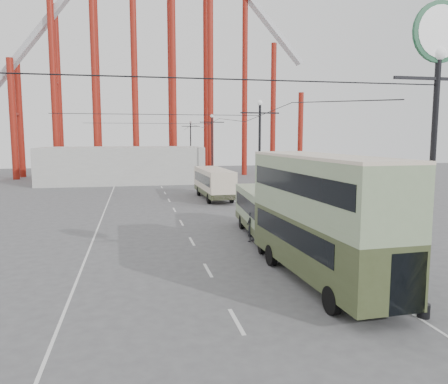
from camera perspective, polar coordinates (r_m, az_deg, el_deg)
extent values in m
plane|color=#4E4E51|center=(17.86, 3.34, -13.74)|extent=(160.00, 160.00, 0.00)
cube|color=silver|center=(35.84, -6.08, -3.10)|extent=(0.15, 82.00, 0.01)
cube|color=silver|center=(37.94, 3.44, -2.50)|extent=(0.12, 120.00, 0.01)
cube|color=silver|center=(36.76, -15.59, -3.07)|extent=(0.12, 120.00, 0.01)
cylinder|color=black|center=(16.56, 25.39, -0.01)|extent=(0.20, 0.20, 9.00)
cylinder|color=black|center=(17.55, 24.62, -13.91)|extent=(0.44, 0.44, 0.50)
cube|color=black|center=(16.57, 26.11, 13.15)|extent=(3.20, 0.10, 0.10)
sphere|color=white|center=(16.68, 26.27, 15.87)|extent=(0.44, 0.44, 0.44)
cylinder|color=#1C5433|center=(16.81, 26.40, 18.22)|extent=(2.00, 0.12, 2.00)
cylinder|color=white|center=(16.81, 26.40, 18.22)|extent=(1.70, 0.16, 1.70)
cylinder|color=black|center=(35.58, 4.65, 4.13)|extent=(0.20, 0.20, 9.00)
cylinder|color=black|center=(36.05, 4.58, -2.63)|extent=(0.44, 0.44, 0.50)
cube|color=black|center=(35.58, 4.71, 10.25)|extent=(3.20, 0.10, 0.10)
sphere|color=white|center=(35.64, 4.72, 11.54)|extent=(0.44, 0.44, 0.44)
cylinder|color=black|center=(57.02, -1.56, 5.29)|extent=(0.20, 0.20, 9.00)
cylinder|color=black|center=(57.31, -1.55, 1.03)|extent=(0.44, 0.44, 0.50)
cube|color=black|center=(57.02, -1.58, 9.10)|extent=(3.20, 0.10, 0.10)
sphere|color=white|center=(57.05, -1.58, 9.91)|extent=(0.44, 0.44, 0.44)
cylinder|color=black|center=(78.76, -4.37, 5.79)|extent=(0.20, 0.20, 9.00)
cylinder|color=black|center=(78.98, -4.34, 2.70)|extent=(0.44, 0.44, 0.50)
cube|color=black|center=(78.77, -4.40, 8.55)|extent=(3.20, 0.10, 0.10)
sphere|color=white|center=(78.79, -4.40, 9.13)|extent=(0.44, 0.44, 0.44)
cylinder|color=maroon|center=(73.32, -25.84, 8.52)|extent=(1.00, 1.00, 18.00)
cylinder|color=maroon|center=(77.21, -25.11, 8.45)|extent=(1.00, 1.00, 18.00)
cylinder|color=maroon|center=(72.41, -21.32, 12.34)|extent=(1.00, 1.00, 27.00)
cylinder|color=maroon|center=(76.35, -20.81, 12.07)|extent=(1.00, 1.00, 27.00)
cylinder|color=maroon|center=(72.28, -16.61, 16.14)|extent=(1.00, 1.00, 36.00)
cylinder|color=maroon|center=(76.22, -16.34, 15.66)|extent=(1.00, 1.00, 36.00)
cylinder|color=maroon|center=(72.92, -11.75, 19.80)|extent=(1.00, 1.00, 45.00)
cylinder|color=maroon|center=(76.83, -11.75, 19.14)|extent=(1.00, 1.00, 45.00)
cylinder|color=maroon|center=(74.04, -6.79, 22.49)|extent=(1.00, 1.00, 52.00)
cylinder|color=maroon|center=(77.89, -7.06, 21.71)|extent=(1.00, 1.00, 52.00)
cylinder|color=maroon|center=(75.20, -1.84, 23.48)|extent=(1.00, 1.00, 55.00)
cylinder|color=maroon|center=(79.00, -2.37, 22.68)|extent=(1.00, 1.00, 55.00)
cylinder|color=maroon|center=(74.91, 2.73, 13.77)|extent=(0.90, 0.90, 30.00)
cylinder|color=maroon|center=(75.94, 6.43, 10.62)|extent=(0.90, 0.90, 22.00)
cylinder|color=maroon|center=(77.48, 9.94, 7.53)|extent=(0.90, 0.90, 14.00)
cube|color=#B5B6BA|center=(77.82, 6.57, 20.22)|extent=(9.89, 2.00, 10.87)
cube|color=#ADADA7|center=(63.25, -13.11, 3.47)|extent=(22.00, 10.00, 5.00)
cube|color=#363F22|center=(19.68, 12.48, -6.65)|extent=(3.08, 10.56, 2.30)
cube|color=black|center=(19.58, 12.51, -5.31)|extent=(3.03, 8.48, 0.94)
cube|color=gray|center=(19.42, 12.58, -2.90)|extent=(3.10, 10.56, 0.31)
cube|color=gray|center=(19.23, 12.69, 0.94)|extent=(3.08, 10.56, 2.30)
cube|color=black|center=(19.22, 12.69, 1.25)|extent=(3.09, 9.94, 0.89)
cube|color=beige|center=(19.14, 12.79, 4.55)|extent=(3.10, 10.56, 0.13)
cylinder|color=black|center=(22.12, 6.19, -8.20)|extent=(0.34, 1.06, 1.05)
cylinder|color=black|center=(23.03, 11.76, -7.69)|extent=(0.34, 1.06, 1.05)
cylinder|color=black|center=(16.67, 13.91, -13.58)|extent=(0.34, 1.06, 1.05)
cylinder|color=black|center=(17.86, 20.78, -12.42)|extent=(0.34, 1.06, 1.05)
cube|color=gray|center=(27.57, 5.62, -2.69)|extent=(3.18, 10.61, 2.28)
cube|color=black|center=(27.51, 5.63, -1.91)|extent=(3.13, 9.48, 0.90)
cube|color=#363F22|center=(27.74, 5.60, -4.53)|extent=(3.21, 10.62, 0.48)
cube|color=gray|center=(27.39, 5.65, -0.18)|extent=(3.20, 10.62, 0.15)
cylinder|color=black|center=(30.43, 2.39, -4.01)|extent=(0.34, 0.97, 0.95)
cylinder|color=black|center=(30.85, 6.34, -3.89)|extent=(0.34, 0.97, 0.95)
cylinder|color=black|center=(24.41, 4.84, -6.83)|extent=(0.34, 0.97, 0.95)
cylinder|color=black|center=(24.93, 9.71, -6.61)|extent=(0.34, 0.97, 0.95)
cube|color=beige|center=(45.26, -1.35, 1.31)|extent=(2.71, 10.06, 2.40)
cube|color=black|center=(45.22, -1.35, 1.81)|extent=(2.73, 8.86, 0.95)
cube|color=#363F22|center=(45.37, -1.35, 0.11)|extent=(2.74, 10.06, 0.50)
cube|color=beige|center=(45.15, -1.35, 2.93)|extent=(2.73, 10.06, 0.16)
cylinder|color=black|center=(47.74, -3.30, 0.09)|extent=(0.30, 1.01, 1.00)
cylinder|color=black|center=(48.16, -0.64, 0.17)|extent=(0.30, 1.01, 1.00)
cylinder|color=black|center=(42.27, -2.04, -0.82)|extent=(0.30, 1.01, 1.00)
cylinder|color=black|center=(42.75, 0.94, -0.73)|extent=(0.30, 1.01, 1.00)
imported|color=black|center=(26.85, 3.53, -4.50)|extent=(0.81, 0.80, 1.89)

